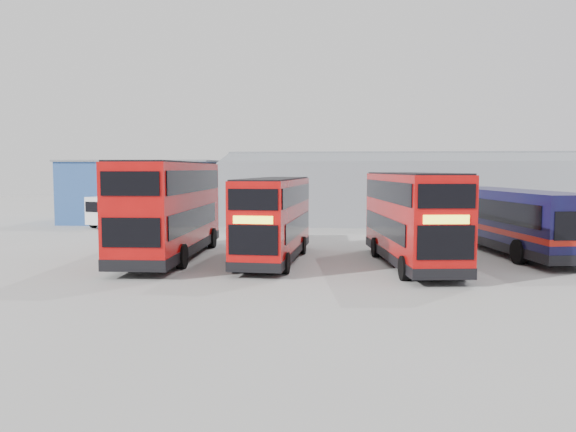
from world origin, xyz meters
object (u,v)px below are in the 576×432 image
(double_decker_right, at_px, (411,220))
(panel_van, at_px, (120,209))
(single_decker_blue, at_px, (512,222))
(office_block, at_px, (146,191))
(maintenance_shed, at_px, (408,191))
(double_decker_centre, at_px, (274,220))
(double_decker_left, at_px, (170,211))

(double_decker_right, relative_size, panel_van, 1.77)
(double_decker_right, height_order, single_decker_blue, double_decker_right)
(office_block, distance_m, maintenance_shed, 22.09)
(maintenance_shed, height_order, single_decker_blue, maintenance_shed)
(double_decker_centre, relative_size, panel_van, 1.65)
(panel_van, bearing_deg, double_decker_centre, -30.91)
(office_block, bearing_deg, double_decker_right, -46.26)
(double_decker_right, bearing_deg, maintenance_shed, 76.32)
(double_decker_left, relative_size, double_decker_centre, 1.19)
(double_decker_left, distance_m, double_decker_centre, 5.21)
(double_decker_left, bearing_deg, maintenance_shed, -125.11)
(office_block, height_order, double_decker_right, office_block)
(double_decker_right, xyz_separation_m, panel_van, (-19.96, 16.12, -0.79))
(maintenance_shed, distance_m, double_decker_centre, 23.31)
(single_decker_blue, xyz_separation_m, panel_van, (-25.74, 11.76, -0.33))
(office_block, height_order, double_decker_left, office_block)
(panel_van, bearing_deg, single_decker_blue, -6.89)
(panel_van, bearing_deg, maintenance_shed, 32.61)
(double_decker_centre, relative_size, single_decker_blue, 0.76)
(office_block, relative_size, double_decker_centre, 1.29)
(panel_van, bearing_deg, double_decker_left, -43.08)
(single_decker_blue, bearing_deg, double_decker_left, 1.21)
(office_block, xyz_separation_m, maintenance_shed, (22.00, 2.01, 0.02))
(office_block, bearing_deg, maintenance_shed, 5.21)
(maintenance_shed, relative_size, double_decker_right, 2.99)
(office_block, relative_size, double_decker_right, 1.20)
(double_decker_right, distance_m, single_decker_blue, 7.26)
(panel_van, bearing_deg, double_decker_right, -21.26)
(office_block, height_order, panel_van, office_block)
(office_block, distance_m, double_decker_centre, 23.37)
(double_decker_centre, xyz_separation_m, double_decker_right, (6.36, -0.71, 0.13))
(single_decker_blue, bearing_deg, maintenance_shed, -89.68)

